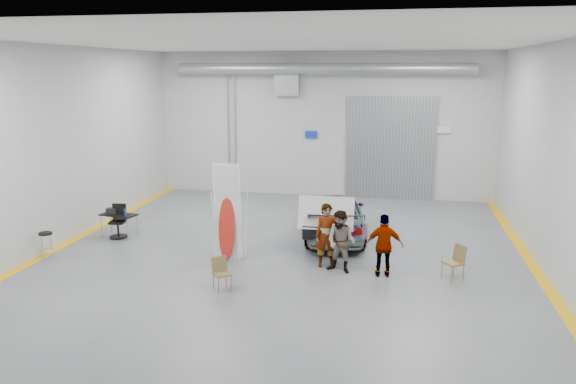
% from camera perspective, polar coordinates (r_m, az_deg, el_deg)
% --- Properties ---
extents(ground, '(16.00, 16.00, 0.00)m').
position_cam_1_polar(ground, '(16.41, -0.23, -6.40)').
color(ground, '#5B5D63').
rests_on(ground, ground).
extents(room_shell, '(14.02, 16.18, 6.01)m').
position_cam_1_polar(room_shell, '(17.72, 1.95, 8.47)').
color(room_shell, '#B2B5B7').
rests_on(room_shell, ground).
extents(sedan_car, '(2.51, 4.89, 1.36)m').
position_cam_1_polar(sedan_car, '(18.10, 4.75, -2.40)').
color(sedan_car, white).
rests_on(sedan_car, ground).
extents(person_a, '(0.69, 0.50, 1.76)m').
position_cam_1_polar(person_a, '(15.24, 3.97, -4.45)').
color(person_a, '#8D6D4D').
rests_on(person_a, ground).
extents(person_b, '(0.98, 0.86, 1.68)m').
position_cam_1_polar(person_b, '(14.89, 5.43, -5.06)').
color(person_b, teal).
rests_on(person_b, ground).
extents(person_c, '(1.00, 0.48, 1.67)m').
position_cam_1_polar(person_c, '(14.75, 9.75, -5.38)').
color(person_c, '#955C31').
rests_on(person_c, ground).
extents(surfboard_display, '(0.83, 0.28, 2.93)m').
position_cam_1_polar(surfboard_display, '(15.73, -6.15, -2.79)').
color(surfboard_display, white).
rests_on(surfboard_display, ground).
extents(folding_chair_near, '(0.53, 0.60, 0.81)m').
position_cam_1_polar(folding_chair_near, '(13.93, -6.68, -8.90)').
color(folding_chair_near, olive).
rests_on(folding_chair_near, ground).
extents(folding_chair_far, '(0.59, 0.70, 0.92)m').
position_cam_1_polar(folding_chair_far, '(15.04, 16.38, -7.56)').
color(folding_chair_far, olive).
rests_on(folding_chair_far, ground).
extents(shop_stool, '(0.40, 0.40, 0.78)m').
position_cam_1_polar(shop_stool, '(17.39, -23.33, -5.03)').
color(shop_stool, black).
rests_on(shop_stool, ground).
extents(work_table, '(1.26, 0.82, 0.95)m').
position_cam_1_polar(work_table, '(18.84, -16.99, -2.16)').
color(work_table, '#93959B').
rests_on(work_table, ground).
extents(office_chair, '(0.56, 0.56, 1.05)m').
position_cam_1_polar(office_chair, '(18.76, -16.81, -3.05)').
color(office_chair, black).
rests_on(office_chair, ground).
extents(trunk_lid, '(1.58, 0.96, 0.04)m').
position_cam_1_polar(trunk_lid, '(15.92, 3.95, -1.86)').
color(trunk_lid, silver).
rests_on(trunk_lid, sedan_car).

